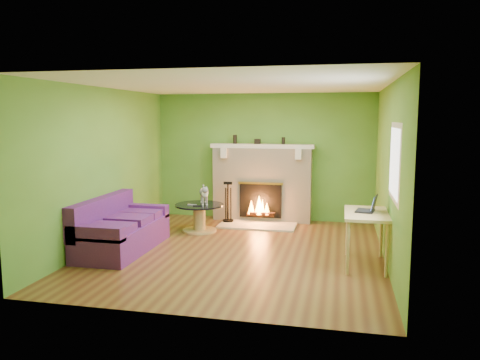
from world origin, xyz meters
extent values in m
plane|color=#5C311A|center=(0.00, 0.00, 0.00)|extent=(5.00, 5.00, 0.00)
plane|color=white|center=(0.00, 0.00, 2.60)|extent=(5.00, 5.00, 0.00)
plane|color=#4E822A|center=(0.00, 2.50, 1.30)|extent=(5.00, 0.00, 5.00)
plane|color=#4E822A|center=(0.00, -2.50, 1.30)|extent=(5.00, 0.00, 5.00)
plane|color=#4E822A|center=(-2.25, 0.00, 1.30)|extent=(0.00, 5.00, 5.00)
plane|color=#4E822A|center=(2.25, 0.00, 1.30)|extent=(0.00, 5.00, 5.00)
plane|color=silver|center=(2.24, -0.90, 1.55)|extent=(0.00, 1.20, 1.20)
plane|color=white|center=(2.23, -0.90, 1.55)|extent=(0.00, 1.06, 1.06)
cube|color=beige|center=(0.00, 2.33, 0.75)|extent=(2.00, 0.35, 1.50)
cube|color=black|center=(0.00, 2.13, 0.44)|extent=(0.85, 0.03, 0.68)
cube|color=gold|center=(0.00, 2.13, 0.80)|extent=(0.91, 0.02, 0.04)
cylinder|color=black|center=(0.00, 2.10, 0.16)|extent=(0.55, 0.07, 0.07)
cube|color=silver|center=(0.00, 2.30, 1.54)|extent=(2.10, 0.28, 0.08)
cube|color=silver|center=(-0.75, 2.11, 1.40)|extent=(0.12, 0.10, 0.20)
cube|color=silver|center=(0.75, 2.11, 1.40)|extent=(0.12, 0.10, 0.20)
cube|color=beige|center=(0.00, 1.80, 0.01)|extent=(1.50, 0.75, 0.03)
cube|color=silver|center=(0.00, 2.30, 1.54)|extent=(2.10, 0.28, 0.08)
cube|color=#501B6A|center=(-1.80, -0.32, 0.21)|extent=(0.85, 1.88, 0.42)
cube|color=#501B6A|center=(-2.15, -0.32, 0.58)|extent=(0.19, 1.88, 0.53)
cube|color=#501B6A|center=(-1.80, -1.16, 0.48)|extent=(0.85, 0.19, 0.21)
cube|color=#501B6A|center=(-1.80, 0.53, 0.48)|extent=(0.85, 0.19, 0.21)
cube|color=#501B6A|center=(-1.75, -0.85, 0.48)|extent=(0.68, 0.50, 0.12)
cube|color=#501B6A|center=(-1.75, -0.22, 0.48)|extent=(0.68, 0.50, 0.12)
cube|color=#501B6A|center=(-1.75, 0.31, 0.48)|extent=(0.68, 0.50, 0.12)
cylinder|color=#D6B373|center=(-0.98, 1.15, 0.02)|extent=(0.63, 0.63, 0.03)
cylinder|color=#D6B373|center=(-0.98, 1.15, 0.25)|extent=(0.23, 0.23, 0.44)
cylinder|color=black|center=(-0.98, 1.15, 0.50)|extent=(0.90, 0.90, 0.03)
cube|color=#D6B373|center=(1.95, -0.29, 0.76)|extent=(0.61, 1.05, 0.04)
cylinder|color=#D6B373|center=(1.70, -0.76, 0.37)|extent=(0.05, 0.05, 0.73)
cylinder|color=#D6B373|center=(2.20, -0.76, 0.37)|extent=(0.05, 0.05, 0.73)
cylinder|color=#D6B373|center=(1.70, 0.18, 0.37)|extent=(0.05, 0.05, 0.73)
cylinder|color=#D6B373|center=(2.20, 0.18, 0.37)|extent=(0.05, 0.05, 0.73)
cube|color=gray|center=(-1.08, 1.03, 0.52)|extent=(0.17, 0.07, 0.02)
cube|color=black|center=(-0.96, 0.97, 0.52)|extent=(0.17, 0.08, 0.02)
cylinder|color=black|center=(-0.57, 2.33, 1.67)|extent=(0.08, 0.08, 0.18)
cylinder|color=black|center=(0.43, 2.33, 1.65)|extent=(0.07, 0.07, 0.14)
cube|color=black|center=(-0.10, 2.33, 1.63)|extent=(0.12, 0.08, 0.10)
camera|label=1|loc=(1.59, -7.03, 2.11)|focal=35.00mm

